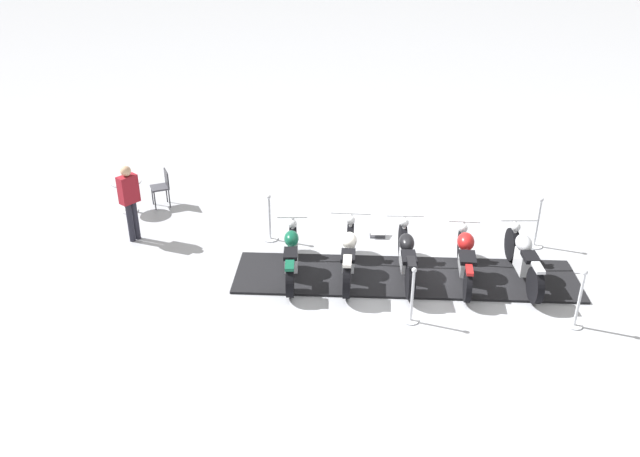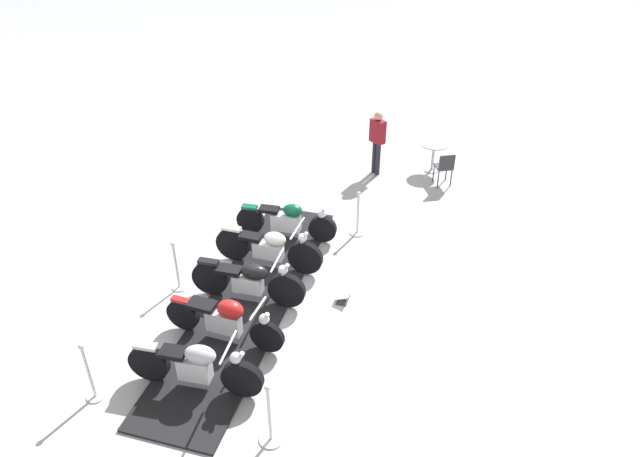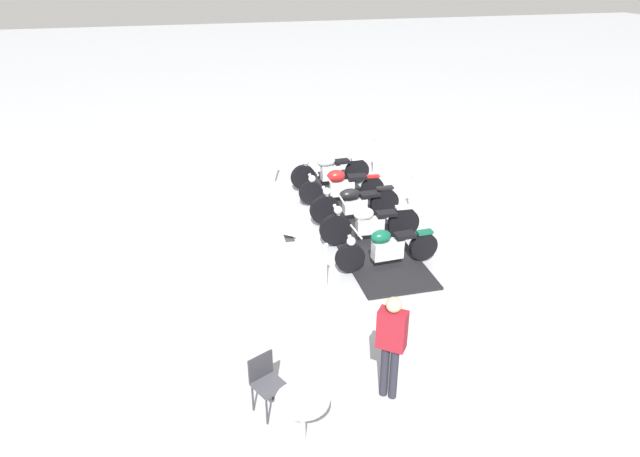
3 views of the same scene
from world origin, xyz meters
name	(u,v)px [view 2 (image 2 of 3)]	position (x,y,z in m)	size (l,w,h in m)	color
ground_plane	(249,301)	(0.00, 0.00, 0.00)	(80.00, 80.00, 0.00)	#A8AAB2
display_platform	(249,300)	(0.00, 0.00, 0.02)	(6.64, 1.53, 0.05)	black
motorcycle_chrome	(196,366)	(2.22, 0.07, 0.50)	(0.71, 2.22, 0.98)	black
motorcycle_maroon	(226,319)	(1.11, 0.06, 0.51)	(0.61, 2.22, 0.89)	black
motorcycle_black	(249,280)	(0.00, 0.03, 0.50)	(0.73, 2.21, 1.03)	black
motorcycle_cream	(270,247)	(-1.11, 0.01, 0.49)	(0.79, 2.27, 1.04)	black
motorcycle_forest	(287,220)	(-2.22, -0.01, 0.46)	(0.61, 2.23, 0.89)	black
stanchion_right_front	(270,424)	(2.80, 1.50, 0.34)	(0.36, 0.36, 1.13)	silver
stanchion_left_front	(91,378)	(2.85, -1.40, 0.41)	(0.28, 0.28, 1.13)	silver
stanchion_left_mid	(177,272)	(0.02, -1.45, 0.38)	(0.29, 0.29, 1.08)	silver
stanchion_right_rear	(358,221)	(-2.85, 1.40, 0.33)	(0.34, 0.34, 1.06)	silver
info_placard	(343,297)	(-0.52, 1.69, 0.07)	(0.34, 0.26, 0.20)	#333338
cafe_table	(434,151)	(-6.36, 2.57, 0.57)	(0.71, 0.71, 0.77)	#B7B7BC
cafe_chair_near_table	(445,166)	(-5.63, 2.94, 0.53)	(0.54, 0.54, 0.88)	#2D2D33
bystander_person	(377,137)	(-5.77, 1.18, 1.02)	(0.42, 0.45, 1.71)	#23232D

